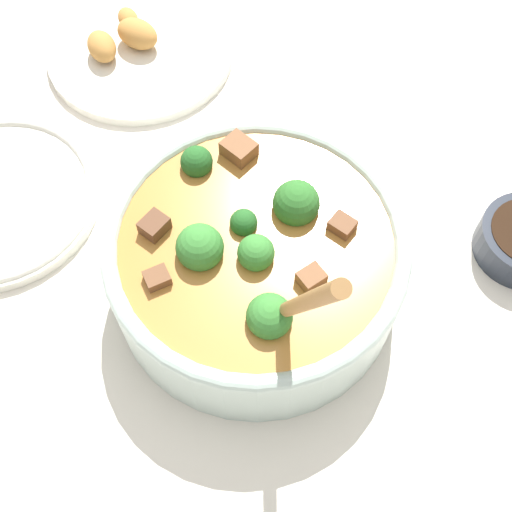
% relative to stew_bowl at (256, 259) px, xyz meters
% --- Properties ---
extents(ground_plane, '(4.00, 4.00, 0.00)m').
position_rel_stew_bowl_xyz_m(ground_plane, '(0.00, 0.00, -0.06)').
color(ground_plane, silver).
extents(stew_bowl, '(0.28, 0.29, 0.28)m').
position_rel_stew_bowl_xyz_m(stew_bowl, '(0.00, 0.00, 0.00)').
color(stew_bowl, '#B2C6BC').
rests_on(stew_bowl, ground_plane).
extents(food_plate, '(0.23, 0.23, 0.05)m').
position_rel_stew_bowl_xyz_m(food_plate, '(0.06, 0.35, -0.05)').
color(food_plate, silver).
rests_on(food_plate, ground_plane).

